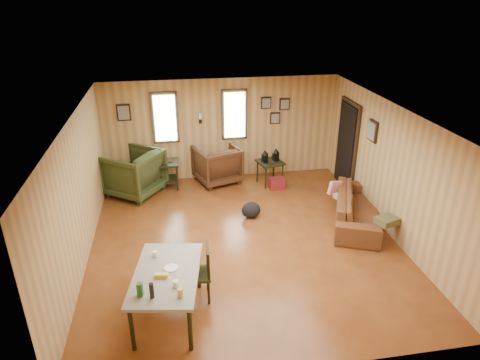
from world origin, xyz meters
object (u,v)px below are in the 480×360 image
object	(u,v)px
recliner_green	(133,171)
end_table	(166,170)
side_table	(270,160)
dining_table	(166,277)
sofa	(358,203)
recliner_brown	(217,163)

from	to	relation	value
recliner_green	end_table	size ratio (longest dim) A/B	1.44
side_table	recliner_green	bearing A→B (deg)	-179.77
recliner_green	side_table	size ratio (longest dim) A/B	1.28
end_table	recliner_green	bearing A→B (deg)	-162.83
side_table	dining_table	distance (m)	4.80
side_table	dining_table	xyz separation A→B (m)	(-2.43, -4.14, 0.08)
side_table	dining_table	size ratio (longest dim) A/B	0.55
sofa	recliner_brown	distance (m)	3.45
recliner_brown	dining_table	world-z (taller)	recliner_brown
recliner_brown	end_table	bearing A→B (deg)	-12.68
recliner_green	side_table	distance (m)	3.12
recliner_green	dining_table	size ratio (longest dim) A/B	0.71
sofa	recliner_green	size ratio (longest dim) A/B	1.87
recliner_brown	dining_table	size ratio (longest dim) A/B	0.62
recliner_green	dining_table	world-z (taller)	recliner_green
recliner_brown	recliner_green	world-z (taller)	recliner_green
dining_table	side_table	bearing A→B (deg)	69.01
recliner_brown	sofa	bearing A→B (deg)	118.24
end_table	dining_table	world-z (taller)	dining_table
dining_table	sofa	bearing A→B (deg)	38.77
recliner_green	side_table	xyz separation A→B (m)	(3.12, 0.01, 0.03)
side_table	dining_table	bearing A→B (deg)	-120.40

